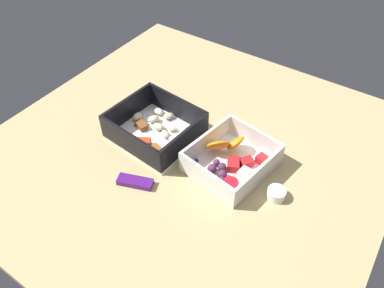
{
  "coord_description": "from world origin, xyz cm",
  "views": [
    {
      "loc": [
        -31.63,
        46.34,
        58.96
      ],
      "look_at": [
        -0.87,
        0.77,
        4.0
      ],
      "focal_mm": 34.84,
      "sensor_mm": 36.0,
      "label": 1
    }
  ],
  "objects_px": {
    "candy_bar": "(135,182)",
    "pasta_container": "(156,129)",
    "fruit_bowl": "(230,161)",
    "paper_cup_liner": "(276,194)"
  },
  "relations": [
    {
      "from": "candy_bar",
      "to": "paper_cup_liner",
      "type": "relative_size",
      "value": 1.98
    },
    {
      "from": "pasta_container",
      "to": "paper_cup_liner",
      "type": "height_order",
      "value": "pasta_container"
    },
    {
      "from": "pasta_container",
      "to": "fruit_bowl",
      "type": "bearing_deg",
      "value": -171.92
    },
    {
      "from": "candy_bar",
      "to": "pasta_container",
      "type": "bearing_deg",
      "value": -69.45
    },
    {
      "from": "candy_bar",
      "to": "fruit_bowl",
      "type": "bearing_deg",
      "value": -132.9
    },
    {
      "from": "pasta_container",
      "to": "paper_cup_liner",
      "type": "relative_size",
      "value": 5.3
    },
    {
      "from": "candy_bar",
      "to": "paper_cup_liner",
      "type": "bearing_deg",
      "value": -152.63
    },
    {
      "from": "pasta_container",
      "to": "fruit_bowl",
      "type": "distance_m",
      "value": 0.18
    },
    {
      "from": "paper_cup_liner",
      "to": "pasta_container",
      "type": "bearing_deg",
      "value": -1.27
    },
    {
      "from": "pasta_container",
      "to": "candy_bar",
      "type": "bearing_deg",
      "value": 115.55
    }
  ]
}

